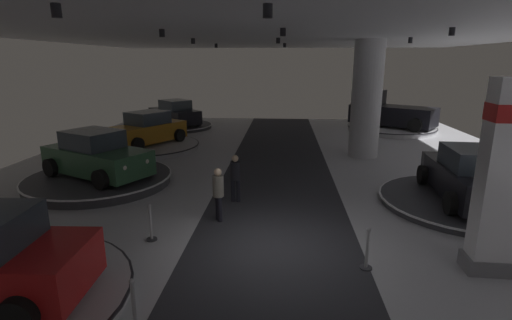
% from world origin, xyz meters
% --- Properties ---
extents(ground, '(24.00, 44.00, 0.06)m').
position_xyz_m(ground, '(0.00, 0.00, -0.02)').
color(ground, '#B2B2B7').
extents(ceiling_with_spotlights, '(24.00, 44.00, 0.39)m').
position_xyz_m(ceiling_with_spotlights, '(0.00, 0.00, 5.55)').
color(ceiling_with_spotlights, silver).
extents(column_right, '(1.40, 1.40, 5.50)m').
position_xyz_m(column_right, '(4.12, 9.83, 2.75)').
color(column_right, silver).
rests_on(column_right, ground).
extents(brand_sign_pylon, '(1.29, 0.70, 4.24)m').
position_xyz_m(brand_sign_pylon, '(4.90, -0.78, 2.19)').
color(brand_sign_pylon, slate).
rests_on(brand_sign_pylon, ground).
extents(display_platform_far_left, '(5.45, 5.45, 0.26)m').
position_xyz_m(display_platform_far_left, '(-7.01, 10.62, 0.15)').
color(display_platform_far_left, '#B7B7BC').
rests_on(display_platform_far_left, ground).
extents(display_car_far_left, '(3.67, 4.54, 1.71)m').
position_xyz_m(display_car_far_left, '(-6.99, 10.65, 1.03)').
color(display_car_far_left, '#B77519').
rests_on(display_car_far_left, display_platform_far_left).
extents(display_platform_deep_right, '(5.68, 5.68, 0.32)m').
position_xyz_m(display_platform_deep_right, '(7.37, 16.90, 0.18)').
color(display_platform_deep_right, '#B7B7BC').
rests_on(display_platform_deep_right, ground).
extents(pickup_truck_deep_right, '(5.53, 4.80, 2.30)m').
position_xyz_m(pickup_truck_deep_right, '(7.11, 17.09, 1.26)').
color(pickup_truck_deep_right, black).
rests_on(pickup_truck_deep_right, display_platform_deep_right).
extents(display_platform_mid_right, '(5.37, 5.37, 0.23)m').
position_xyz_m(display_platform_mid_right, '(6.13, 3.29, 0.13)').
color(display_platform_mid_right, '#333338').
rests_on(display_platform_mid_right, ground).
extents(display_car_mid_right, '(2.44, 4.33, 1.71)m').
position_xyz_m(display_car_mid_right, '(6.12, 3.26, 1.00)').
color(display_car_mid_right, black).
rests_on(display_car_mid_right, display_platform_mid_right).
extents(display_platform_mid_left, '(5.34, 5.34, 0.35)m').
position_xyz_m(display_platform_mid_left, '(-6.71, 4.56, 0.19)').
color(display_platform_mid_left, '#333338').
rests_on(display_platform_mid_left, ground).
extents(display_car_mid_left, '(4.56, 3.58, 1.71)m').
position_xyz_m(display_car_mid_left, '(-6.73, 4.57, 1.11)').
color(display_car_mid_left, '#2D5638').
rests_on(display_car_mid_left, display_platform_mid_left).
extents(display_platform_deep_left, '(5.12, 5.12, 0.24)m').
position_xyz_m(display_platform_deep_left, '(-7.34, 17.14, 0.14)').
color(display_platform_deep_left, '#333338').
rests_on(display_platform_deep_left, ground).
extents(display_car_deep_left, '(4.25, 4.23, 1.71)m').
position_xyz_m(display_car_deep_left, '(-7.32, 17.12, 1.00)').
color(display_car_deep_left, black).
rests_on(display_car_deep_left, display_platform_deep_left).
extents(visitor_walking_near, '(0.32, 0.32, 1.59)m').
position_xyz_m(visitor_walking_near, '(-1.34, 3.12, 0.91)').
color(visitor_walking_near, black).
rests_on(visitor_walking_near, ground).
extents(visitor_walking_far, '(0.32, 0.32, 1.59)m').
position_xyz_m(visitor_walking_far, '(-1.64, 1.54, 0.91)').
color(visitor_walking_far, black).
rests_on(visitor_walking_far, ground).
extents(stanchion_a, '(0.28, 0.28, 1.01)m').
position_xyz_m(stanchion_a, '(-3.18, 0.16, 0.37)').
color(stanchion_a, '#333338').
rests_on(stanchion_a, ground).
extents(stanchion_b, '(0.28, 0.28, 1.01)m').
position_xyz_m(stanchion_b, '(2.11, -0.88, 0.37)').
color(stanchion_b, '#333338').
rests_on(stanchion_b, ground).
extents(stanchion_c, '(0.28, 0.28, 1.01)m').
position_xyz_m(stanchion_c, '(-2.29, -3.24, 0.37)').
color(stanchion_c, '#333338').
rests_on(stanchion_c, ground).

